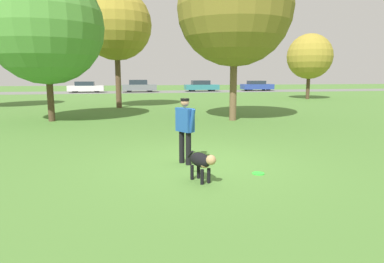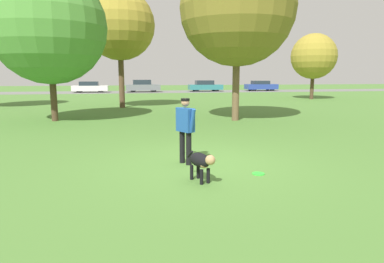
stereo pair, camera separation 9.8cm
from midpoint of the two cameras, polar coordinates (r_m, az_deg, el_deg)
name	(u,v)px [view 1 (the left image)]	position (r m, az deg, el deg)	size (l,w,h in m)	color
ground_plane	(200,164)	(8.27, 1.06, -5.36)	(120.00, 120.00, 0.00)	#4C7A33
far_road_strip	(141,92)	(42.25, -8.50, 6.54)	(120.00, 6.00, 0.01)	slate
person	(185,126)	(8.08, -1.52, 1.00)	(0.43, 0.66, 1.57)	black
dog	(202,161)	(6.79, 1.21, -5.01)	(0.50, 0.92, 0.62)	black
frisbee	(258,173)	(7.57, 10.62, -6.88)	(0.26, 0.26, 0.02)	#33D838
tree_near_left	(46,27)	(16.98, -23.37, 15.73)	(5.05, 5.05, 6.71)	#4C3826
tree_far_right	(310,56)	(31.49, 18.93, 11.75)	(3.82, 3.82, 5.54)	#4C3826
tree_mid_center	(116,25)	(22.73, -12.63, 16.95)	(4.38, 4.38, 7.36)	brown
tree_near_right	(235,8)	(16.26, 6.97, 19.78)	(5.18, 5.18, 7.64)	brown
parked_car_white	(86,87)	(42.39, -17.35, 7.07)	(4.10, 1.73, 1.29)	white
parked_car_grey	(139,86)	(41.92, -8.92, 7.48)	(4.09, 1.87, 1.47)	slate
parked_car_teal	(201,86)	(43.34, 1.50, 7.60)	(4.21, 1.76, 1.37)	teal
parked_car_blue	(257,86)	(45.64, 10.71, 7.50)	(4.04, 1.78, 1.31)	#284293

